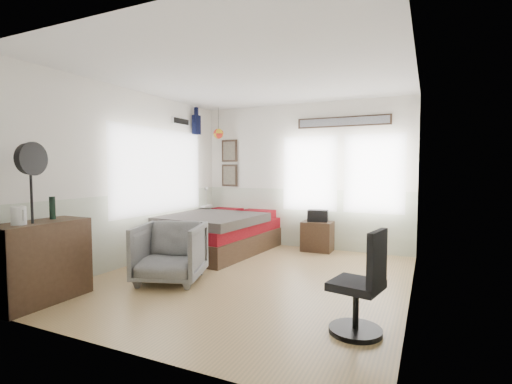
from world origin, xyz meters
TOP-DOWN VIEW (x-y plane):
  - ground_plane at (0.00, 0.00)m, footprint 4.00×4.50m
  - room_shell at (-0.08, 0.19)m, footprint 4.02×4.52m
  - wall_decor at (-1.10, 1.96)m, footprint 3.55×1.32m
  - bed at (-1.25, 1.23)m, footprint 1.68×2.25m
  - dresser at (-1.74, -1.78)m, footprint 0.48×1.00m
  - armchair at (-0.90, -0.56)m, footprint 1.06×1.07m
  - nightstand at (0.36, 2.05)m, footprint 0.54×0.44m
  - task_chair at (1.65, -1.11)m, footprint 0.50×0.50m
  - kettle at (-1.71, -2.01)m, footprint 0.17×0.14m
  - bottle at (-1.79, -1.57)m, footprint 0.07×0.07m
  - stand_fan at (-1.66, -1.89)m, footprint 0.14×0.36m
  - black_bag at (0.36, 2.05)m, footprint 0.39×0.28m

SIDE VIEW (x-z plane):
  - ground_plane at x=0.00m, z-range -0.01..0.00m
  - nightstand at x=0.36m, z-range 0.00..0.54m
  - bed at x=-1.25m, z-range -0.01..0.68m
  - armchair at x=-0.90m, z-range 0.00..0.77m
  - task_chair at x=1.65m, z-range -0.09..0.87m
  - dresser at x=-1.74m, z-range 0.00..0.90m
  - black_bag at x=0.36m, z-range 0.54..0.74m
  - kettle at x=-1.71m, z-range 0.90..1.09m
  - bottle at x=-1.79m, z-range 0.90..1.16m
  - stand_fan at x=-1.66m, z-range 1.14..2.01m
  - room_shell at x=-0.08m, z-range 0.26..2.97m
  - wall_decor at x=-1.10m, z-range 1.38..2.82m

